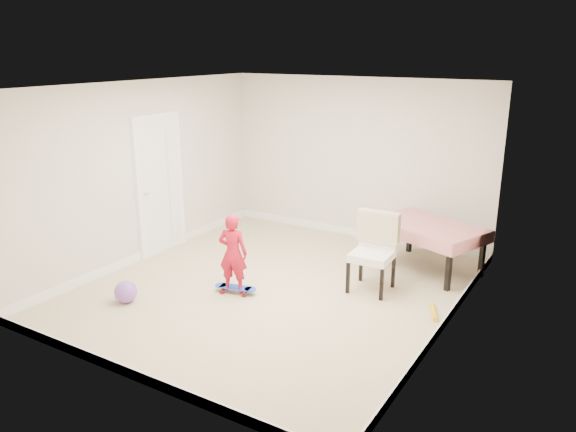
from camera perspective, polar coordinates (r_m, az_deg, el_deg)
The scene contains 17 objects.
ground at distance 7.45m, azimuth -1.47°, elevation -7.28°, with size 5.00×5.00×0.00m, color tan.
ceiling at distance 6.82m, azimuth -1.63°, elevation 12.93°, with size 4.50×5.00×0.04m, color silver.
wall_back at distance 9.15m, azimuth 6.90°, elevation 5.74°, with size 4.50×0.04×2.60m, color beige.
wall_front at distance 5.20m, azimuth -16.47°, elevation -3.46°, with size 4.50×0.04×2.60m, color beige.
wall_left at distance 8.41m, azimuth -14.49°, elevation 4.33°, with size 0.04×5.00×2.60m, color beige.
wall_right at distance 6.15m, azimuth 16.23°, elevation -0.31°, with size 0.04×5.00×2.60m, color beige.
door at distance 8.67m, azimuth -12.92°, elevation 2.94°, with size 0.10×0.94×2.11m, color white.
baseboard_back at distance 9.48m, azimuth 6.67°, elevation -1.63°, with size 4.50×0.02×0.12m, color white.
baseboard_front at distance 5.73m, azimuth -15.50°, elevation -15.20°, with size 4.50×0.02×0.12m, color white.
baseboard_left at distance 8.75m, azimuth -13.95°, elevation -3.61°, with size 0.02×5.00×0.12m, color white.
baseboard_right at distance 6.61m, azimuth 15.43°, elevation -10.66°, with size 0.02×5.00×0.12m, color white.
dining_table at distance 8.16m, azimuth 14.01°, elevation -3.05°, with size 1.45×0.92×0.68m, color red, non-canonical shape.
dining_chair at distance 7.27m, azimuth 8.52°, elevation -3.78°, with size 0.55×0.63×1.02m, color white, non-canonical shape.
skateboard at distance 7.31m, azimuth -5.34°, elevation -7.47°, with size 0.56×0.20×0.08m, color blue, non-canonical shape.
child at distance 7.13m, azimuth -5.61°, elevation -4.04°, with size 0.37×0.25×1.03m, color red.
balloon at distance 7.27m, azimuth -16.17°, elevation -7.42°, with size 0.28×0.28×0.28m, color #8550C1.
foam_toy at distance 6.96m, azimuth 14.59°, elevation -9.42°, with size 0.06×0.06×0.40m, color gold.
Camera 1 is at (3.68, -5.72, 3.04)m, focal length 35.00 mm.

